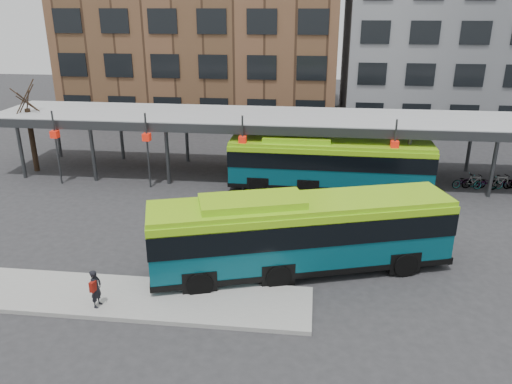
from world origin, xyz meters
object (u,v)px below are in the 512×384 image
(pedestrian, at_px, (96,288))
(bus_rear, at_px, (328,163))
(tree, at_px, (32,137))
(bus_front, at_px, (300,232))

(pedestrian, bearing_deg, bus_rear, -24.73)
(tree, xyz_separation_m, bus_front, (18.87, -11.82, -0.57))
(bus_front, xyz_separation_m, pedestrian, (-7.54, -4.01, -0.90))
(bus_front, height_order, bus_rear, bus_front)
(bus_front, relative_size, pedestrian, 8.64)
(tree, distance_m, bus_rear, 20.32)
(tree, distance_m, pedestrian, 19.52)
(bus_front, bearing_deg, pedestrian, -169.33)
(tree, bearing_deg, pedestrian, -54.40)
(pedestrian, bearing_deg, tree, 42.66)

